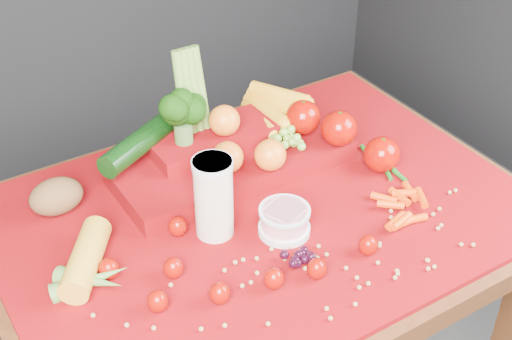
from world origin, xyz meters
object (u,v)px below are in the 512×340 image
table (261,248)px  produce_mound (240,144)px  yogurt_bowl (284,220)px  milk_glass (214,195)px

table → produce_mound: bearing=74.4°
yogurt_bowl → produce_mound: size_ratio=0.17×
milk_glass → yogurt_bowl: milk_glass is taller
produce_mound → yogurt_bowl: bearing=-100.1°
table → produce_mound: size_ratio=1.82×
table → milk_glass: (-0.11, -0.01, 0.20)m
table → yogurt_bowl: yogurt_bowl is taller
yogurt_bowl → produce_mound: 0.24m
milk_glass → produce_mound: 0.23m
milk_glass → yogurt_bowl: size_ratio=1.65×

